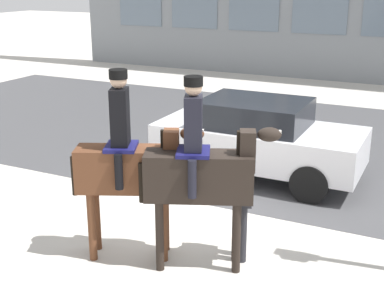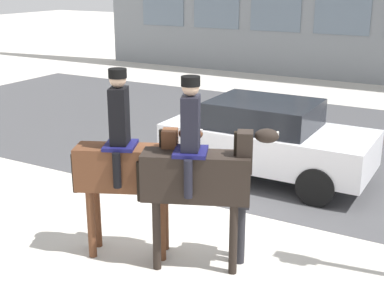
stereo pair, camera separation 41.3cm
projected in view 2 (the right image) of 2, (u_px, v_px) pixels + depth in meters
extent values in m
plane|color=beige|center=(206.00, 218.00, 8.71)|extent=(80.00, 80.00, 0.00)
cube|color=#444447|center=(300.00, 142.00, 12.65)|extent=(23.13, 8.50, 0.01)
cube|color=slate|center=(343.00, 0.00, 19.07)|extent=(2.04, 0.02, 2.46)
cube|color=#59331E|center=(126.00, 168.00, 7.25)|extent=(1.43, 0.96, 0.60)
cylinder|color=#59331E|center=(165.00, 217.00, 7.59)|extent=(0.11, 0.11, 0.99)
cylinder|color=#59331E|center=(162.00, 227.00, 7.30)|extent=(0.11, 0.11, 0.99)
cylinder|color=#59331E|center=(97.00, 215.00, 7.68)|extent=(0.11, 0.11, 0.99)
cylinder|color=#59331E|center=(91.00, 224.00, 7.39)|extent=(0.11, 0.11, 0.99)
cube|color=#59331E|center=(170.00, 146.00, 7.10)|extent=(0.28, 0.30, 0.47)
cube|color=black|center=(161.00, 145.00, 7.11)|extent=(0.07, 0.09, 0.42)
ellipsoid|color=#59331E|center=(191.00, 134.00, 7.02)|extent=(0.38, 0.31, 0.19)
cube|color=silver|center=(198.00, 132.00, 7.01)|extent=(0.13, 0.09, 0.08)
cylinder|color=black|center=(75.00, 173.00, 7.34)|extent=(0.09, 0.09, 0.55)
cube|color=#14144C|center=(121.00, 145.00, 7.16)|extent=(0.57, 0.61, 0.05)
cube|color=black|center=(119.00, 116.00, 7.04)|extent=(0.33, 0.38, 0.76)
sphere|color=#D1A889|center=(118.00, 79.00, 6.89)|extent=(0.22, 0.22, 0.22)
cylinder|color=black|center=(117.00, 73.00, 6.87)|extent=(0.24, 0.24, 0.12)
cylinder|color=black|center=(125.00, 157.00, 7.49)|extent=(0.11, 0.11, 0.48)
cylinder|color=black|center=(117.00, 170.00, 6.98)|extent=(0.11, 0.11, 0.48)
cube|color=black|center=(196.00, 176.00, 6.93)|extent=(1.47, 0.95, 0.63)
cylinder|color=black|center=(234.00, 229.00, 7.26)|extent=(0.11, 0.11, 0.98)
cylinder|color=black|center=(233.00, 240.00, 6.97)|extent=(0.11, 0.11, 0.98)
cylinder|color=black|center=(161.00, 225.00, 7.37)|extent=(0.11, 0.11, 0.98)
cylinder|color=black|center=(157.00, 235.00, 7.08)|extent=(0.11, 0.11, 0.98)
cube|color=black|center=(245.00, 152.00, 6.75)|extent=(0.28, 0.30, 0.53)
cube|color=black|center=(235.00, 150.00, 6.76)|extent=(0.07, 0.09, 0.48)
ellipsoid|color=black|center=(267.00, 136.00, 6.66)|extent=(0.36, 0.30, 0.18)
cube|color=silver|center=(274.00, 134.00, 6.64)|extent=(0.12, 0.09, 0.07)
cylinder|color=black|center=(140.00, 181.00, 7.04)|extent=(0.09, 0.09, 0.55)
cube|color=#14144C|center=(191.00, 152.00, 6.83)|extent=(0.58, 0.61, 0.05)
cube|color=black|center=(191.00, 123.00, 6.72)|extent=(0.33, 0.38, 0.70)
sphere|color=#D1A889|center=(191.00, 87.00, 6.58)|extent=(0.22, 0.22, 0.22)
cylinder|color=black|center=(191.00, 81.00, 6.56)|extent=(0.24, 0.24, 0.12)
cylinder|color=black|center=(193.00, 164.00, 7.17)|extent=(0.11, 0.11, 0.50)
cylinder|color=black|center=(188.00, 179.00, 6.66)|extent=(0.11, 0.11, 0.50)
cylinder|color=#232328|center=(240.00, 235.00, 7.25)|extent=(0.13, 0.13, 0.84)
cylinder|color=#232328|center=(241.00, 229.00, 7.40)|extent=(0.13, 0.13, 0.84)
cube|color=#232328|center=(242.00, 183.00, 7.11)|extent=(0.36, 0.45, 0.60)
sphere|color=#D1A889|center=(243.00, 155.00, 6.99)|extent=(0.20, 0.20, 0.20)
cube|color=#232328|center=(220.00, 175.00, 6.92)|extent=(0.54, 0.29, 0.09)
cone|color=orange|center=(194.00, 174.00, 6.96)|extent=(0.18, 0.11, 0.04)
cube|color=silver|center=(268.00, 144.00, 10.25)|extent=(3.92, 1.74, 0.69)
cube|color=black|center=(264.00, 114.00, 10.12)|extent=(1.96, 1.53, 0.50)
cylinder|color=black|center=(316.00, 186.00, 9.12)|extent=(0.68, 0.21, 0.68)
cylinder|color=black|center=(340.00, 160.00, 10.45)|extent=(0.68, 0.21, 0.68)
cylinder|color=black|center=(192.00, 163.00, 10.26)|extent=(0.68, 0.21, 0.68)
cylinder|color=black|center=(228.00, 141.00, 11.59)|extent=(0.68, 0.21, 0.68)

